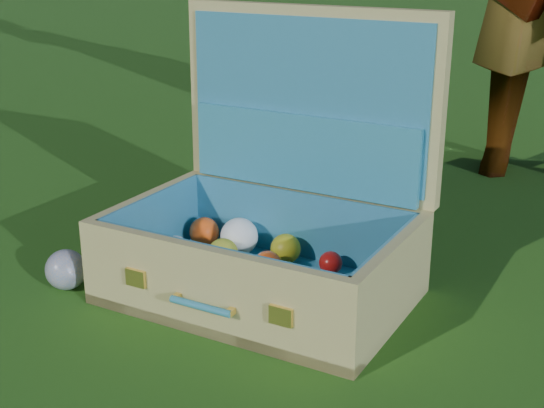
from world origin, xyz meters
The scene contains 3 objects.
ground centered at (0.00, 0.00, 0.00)m, with size 60.00×60.00×0.00m, color #215114.
stray_ball centered at (-0.41, 0.00, 0.04)m, with size 0.08×0.08×0.08m, color #436EB0.
suitcase centered at (-0.02, 0.14, 0.15)m, with size 0.62×0.50×0.53m.
Camera 1 is at (0.40, -1.16, 0.65)m, focal length 50.00 mm.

